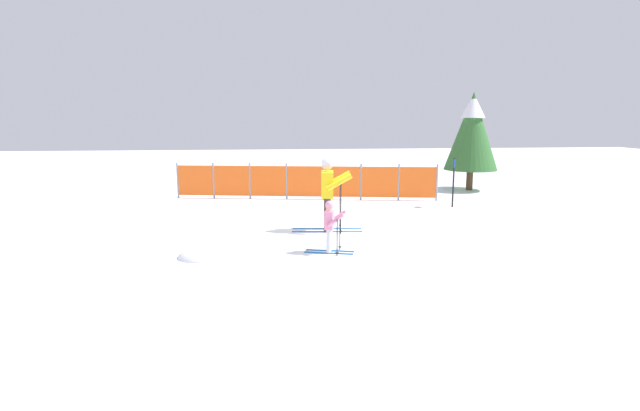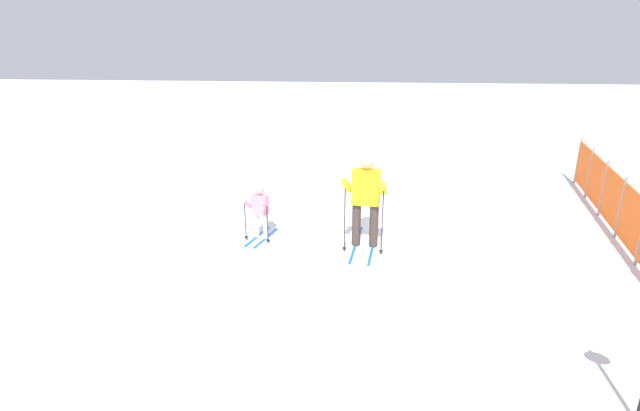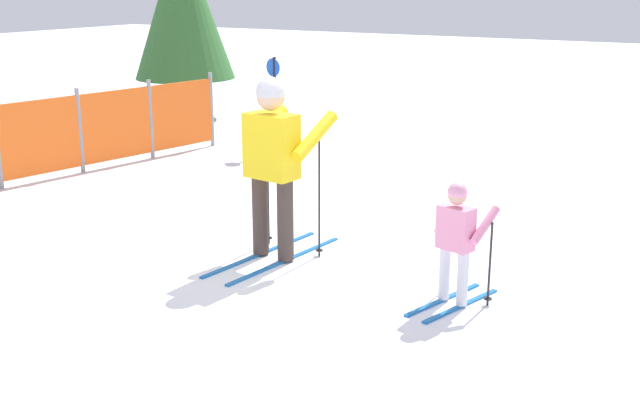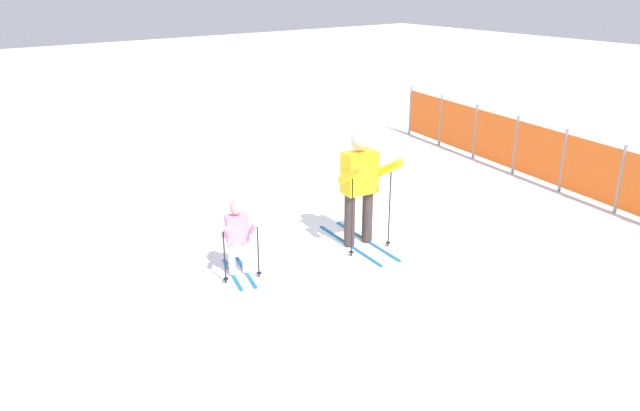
{
  "view_description": "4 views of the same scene",
  "coord_description": "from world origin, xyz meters",
  "px_view_note": "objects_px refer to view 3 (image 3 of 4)",
  "views": [
    {
      "loc": [
        -1.15,
        -11.47,
        2.72
      ],
      "look_at": [
        -0.04,
        -0.78,
        0.79
      ],
      "focal_mm": 28.0,
      "sensor_mm": 36.0,
      "label": 1
    },
    {
      "loc": [
        8.65,
        0.08,
        3.73
      ],
      "look_at": [
        0.19,
        -0.65,
        0.74
      ],
      "focal_mm": 28.0,
      "sensor_mm": 36.0,
      "label": 2
    },
    {
      "loc": [
        -5.94,
        -4.01,
        2.66
      ],
      "look_at": [
        -0.13,
        -0.58,
        0.74
      ],
      "focal_mm": 45.0,
      "sensor_mm": 36.0,
      "label": 3
    },
    {
      "loc": [
        6.8,
        -5.42,
        3.86
      ],
      "look_at": [
        0.19,
        -0.51,
        0.75
      ],
      "focal_mm": 35.0,
      "sensor_mm": 36.0,
      "label": 4
    }
  ],
  "objects_px": {
    "conifer_far": "(182,1)",
    "skier_adult": "(274,151)",
    "trail_marker": "(274,94)",
    "skier_child": "(457,234)"
  },
  "relations": [
    {
      "from": "skier_child",
      "to": "skier_adult",
      "type": "bearing_deg",
      "value": 99.46
    },
    {
      "from": "skier_adult",
      "to": "skier_child",
      "type": "relative_size",
      "value": 1.68
    },
    {
      "from": "skier_adult",
      "to": "trail_marker",
      "type": "bearing_deg",
      "value": 40.02
    },
    {
      "from": "conifer_far",
      "to": "skier_adult",
      "type": "bearing_deg",
      "value": -134.64
    },
    {
      "from": "skier_adult",
      "to": "skier_child",
      "type": "xyz_separation_m",
      "value": [
        -0.2,
        -1.95,
        -0.45
      ]
    },
    {
      "from": "skier_adult",
      "to": "skier_child",
      "type": "height_order",
      "value": "skier_adult"
    },
    {
      "from": "skier_adult",
      "to": "trail_marker",
      "type": "relative_size",
      "value": 1.2
    },
    {
      "from": "conifer_far",
      "to": "trail_marker",
      "type": "xyz_separation_m",
      "value": [
        -1.92,
        -3.37,
        -1.3
      ]
    },
    {
      "from": "skier_adult",
      "to": "trail_marker",
      "type": "distance_m",
      "value": 4.96
    },
    {
      "from": "skier_child",
      "to": "trail_marker",
      "type": "xyz_separation_m",
      "value": [
        4.32,
        4.69,
        0.3
      ]
    }
  ]
}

